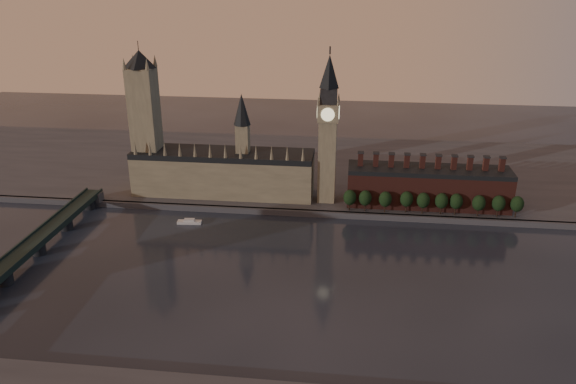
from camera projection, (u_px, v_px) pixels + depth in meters
The scene contains 18 objects.
ground at pixel (296, 285), 300.63m from camera, with size 900.00×900.00×0.00m, color black.
north_bank at pixel (318, 170), 463.92m from camera, with size 900.00×182.00×4.00m.
palace_of_westminster at pixel (224, 170), 405.38m from camera, with size 130.00×30.30×74.00m.
victoria_tower at pixel (145, 118), 397.47m from camera, with size 24.00×24.00×108.00m.
big_ben at pixel (328, 128), 379.67m from camera, with size 15.00×15.00×107.00m.
chimney_block at pixel (428, 186), 386.68m from camera, with size 110.00×25.00×37.00m.
embankment_tree_0 at pixel (350, 197), 379.17m from camera, with size 8.60×8.60×14.88m.
embankment_tree_1 at pixel (365, 198), 378.22m from camera, with size 8.60×8.60×14.88m.
embankment_tree_2 at pixel (385, 199), 376.31m from camera, with size 8.60×8.60×14.88m.
embankment_tree_3 at pixel (407, 199), 376.49m from camera, with size 8.60×8.60×14.88m.
embankment_tree_4 at pixel (423, 200), 374.43m from camera, with size 8.60×8.60×14.88m.
embankment_tree_5 at pixel (442, 201), 373.60m from camera, with size 8.60×8.60×14.88m.
embankment_tree_6 at pixel (456, 201), 372.88m from camera, with size 8.60×8.60×14.88m.
embankment_tree_7 at pixel (479, 203), 370.32m from camera, with size 8.60×8.60×14.88m.
embankment_tree_8 at pixel (499, 203), 369.83m from camera, with size 8.60×8.60×14.88m.
embankment_tree_9 at pixel (517, 204), 368.65m from camera, with size 8.60×8.60×14.88m.
westminster_bridge at pixel (19, 259), 312.11m from camera, with size 14.00×200.00×11.55m.
river_boat at pixel (189, 222), 372.11m from camera, with size 16.26×5.83×3.19m.
Camera 1 is at (26.02, -259.00, 158.51)m, focal length 35.00 mm.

